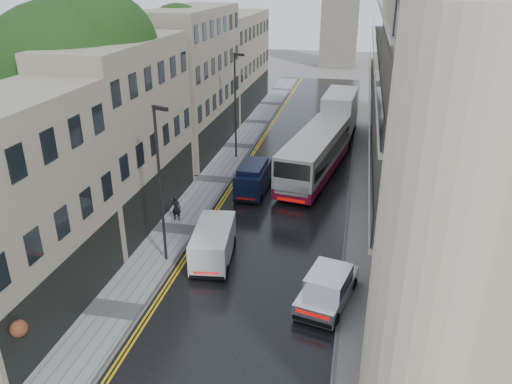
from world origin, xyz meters
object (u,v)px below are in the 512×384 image
at_px(white_lorry, 324,120).
at_px(lamp_post_far, 235,107).
at_px(tree_near, 69,112).
at_px(pedestrian, 176,208).
at_px(tree_far, 157,82).
at_px(cream_bus, 285,168).
at_px(silver_hatchback, 298,300).
at_px(white_van, 191,258).
at_px(lamp_post_near, 160,187).
at_px(navy_van, 236,185).

height_order(white_lorry, lamp_post_far, lamp_post_far).
height_order(tree_near, pedestrian, tree_near).
distance_m(tree_far, cream_bus, 14.21).
bearing_deg(white_lorry, cream_bus, -95.08).
height_order(silver_hatchback, white_van, white_van).
distance_m(white_van, pedestrian, 6.47).
bearing_deg(tree_near, tree_far, 88.68).
bearing_deg(white_lorry, pedestrian, -109.61).
xyz_separation_m(silver_hatchback, pedestrian, (-8.86, 8.01, 0.11)).
xyz_separation_m(cream_bus, pedestrian, (-6.01, -6.54, -0.76)).
bearing_deg(tree_near, cream_bus, 29.27).
distance_m(white_van, lamp_post_near, 4.03).
height_order(lamp_post_near, lamp_post_far, lamp_post_far).
bearing_deg(tree_far, white_lorry, 20.57).
height_order(navy_van, pedestrian, navy_van).
xyz_separation_m(tree_far, pedestrian, (6.01, -12.64, -5.27)).
relative_size(white_van, lamp_post_near, 0.52).
height_order(tree_near, lamp_post_far, tree_near).
bearing_deg(white_lorry, white_van, -97.59).
relative_size(tree_near, lamp_post_near, 1.61).
xyz_separation_m(cream_bus, white_van, (-3.06, -12.30, -0.68)).
bearing_deg(white_lorry, silver_hatchback, -83.63).
bearing_deg(cream_bus, tree_far, 162.38).
height_order(tree_far, white_van, tree_far).
xyz_separation_m(pedestrian, lamp_post_far, (0.85, 12.45, 3.51)).
xyz_separation_m(tree_near, lamp_post_near, (7.38, -4.30, -2.52)).
distance_m(tree_near, lamp_post_far, 14.88).
relative_size(white_van, pedestrian, 2.68).
xyz_separation_m(silver_hatchback, white_van, (-5.91, 2.25, 0.19)).
relative_size(cream_bus, white_van, 2.76).
bearing_deg(navy_van, tree_near, -154.07).
xyz_separation_m(white_lorry, lamp_post_near, (-6.77, -22.49, 2.07)).
distance_m(cream_bus, lamp_post_far, 8.31).
height_order(silver_hatchback, navy_van, navy_van).
distance_m(cream_bus, white_lorry, 11.46).
xyz_separation_m(tree_near, silver_hatchback, (15.17, -7.64, -6.09)).
distance_m(navy_van, lamp_post_near, 9.37).
relative_size(tree_far, lamp_post_far, 1.43).
distance_m(tree_far, lamp_post_far, 7.08).
bearing_deg(white_lorry, tree_near, -123.76).
distance_m(tree_near, pedestrian, 8.70).
height_order(pedestrian, lamp_post_far, lamp_post_far).
relative_size(tree_near, lamp_post_far, 1.60).
xyz_separation_m(white_lorry, lamp_post_far, (-6.99, -5.38, 2.11)).
distance_m(tree_near, lamp_post_near, 8.90).
distance_m(tree_near, cream_bus, 15.06).
bearing_deg(lamp_post_far, silver_hatchback, -46.53).
bearing_deg(tree_near, white_van, -30.22).
height_order(tree_far, navy_van, tree_far).
bearing_deg(silver_hatchback, pedestrian, 151.10).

